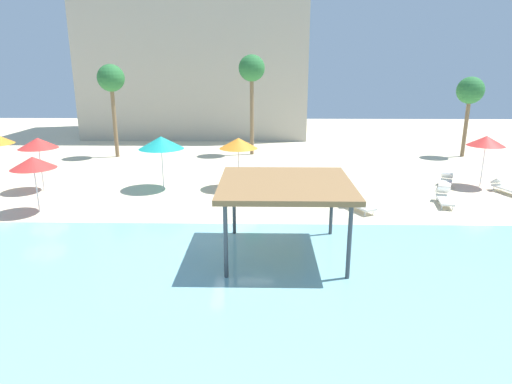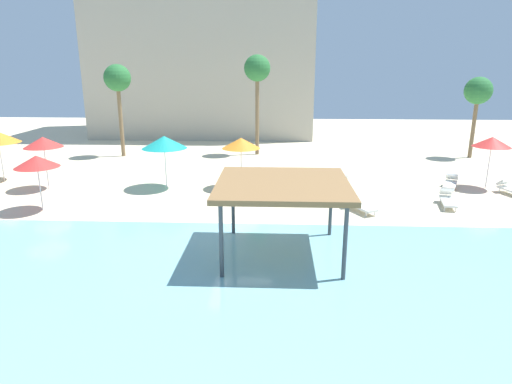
{
  "view_description": "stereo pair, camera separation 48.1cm",
  "coord_description": "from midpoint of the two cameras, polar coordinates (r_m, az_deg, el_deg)",
  "views": [
    {
      "loc": [
        0.84,
        -16.24,
        6.52
      ],
      "look_at": [
        0.46,
        2.0,
        1.3
      ],
      "focal_mm": 31.25,
      "sensor_mm": 36.0,
      "label": 1
    },
    {
      "loc": [
        1.32,
        -16.22,
        6.52
      ],
      "look_at": [
        0.46,
        2.0,
        1.3
      ],
      "focal_mm": 31.25,
      "sensor_mm": 36.0,
      "label": 2
    }
  ],
  "objects": [
    {
      "name": "beach_umbrella_red_5",
      "position": [
        22.33,
        -27.21,
        3.36
      ],
      "size": [
        1.97,
        1.97,
        2.6
      ],
      "color": "silver",
      "rests_on": "ground"
    },
    {
      "name": "beach_umbrella_red_4",
      "position": [
        27.18,
        26.93,
        5.85
      ],
      "size": [
        1.98,
        1.98,
        2.83
      ],
      "color": "silver",
      "rests_on": "ground"
    },
    {
      "name": "lagoon_water",
      "position": [
        12.81,
        -3.95,
        -14.58
      ],
      "size": [
        44.0,
        13.5,
        0.04
      ],
      "primitive_type": "cube",
      "color": "#7AB7C1",
      "rests_on": "ground"
    },
    {
      "name": "lounge_chair_4",
      "position": [
        24.75,
        10.09,
        1.24
      ],
      "size": [
        0.92,
        1.97,
        0.74
      ],
      "rotation": [
        0.0,
        0.0,
        -1.75
      ],
      "color": "white",
      "rests_on": "ground"
    },
    {
      "name": "lounge_chair_0",
      "position": [
        26.6,
        22.65,
        1.26
      ],
      "size": [
        1.35,
        1.97,
        0.74
      ],
      "rotation": [
        0.0,
        0.0,
        -2.01
      ],
      "color": "white",
      "rests_on": "ground"
    },
    {
      "name": "palm_tree_0",
      "position": [
        35.7,
        25.37,
        11.48
      ],
      "size": [
        1.9,
        1.9,
        5.73
      ],
      "color": "brown",
      "rests_on": "ground"
    },
    {
      "name": "shade_pavilion",
      "position": [
        15.27,
        2.89,
        0.75
      ],
      "size": [
        4.52,
        4.52,
        2.67
      ],
      "color": "#42474C",
      "rests_on": "ground"
    },
    {
      "name": "beach_umbrella_orange_2",
      "position": [
        23.96,
        -2.85,
        6.25
      ],
      "size": [
        2.06,
        2.06,
        2.77
      ],
      "color": "silver",
      "rests_on": "ground"
    },
    {
      "name": "beach_umbrella_teal_0",
      "position": [
        24.41,
        -12.61,
        6.18
      ],
      "size": [
        2.42,
        2.42,
        2.87
      ],
      "color": "silver",
      "rests_on": "ground"
    },
    {
      "name": "lounge_chair_3",
      "position": [
        23.31,
        22.44,
        -0.67
      ],
      "size": [
        0.97,
        1.98,
        0.74
      ],
      "rotation": [
        0.0,
        0.0,
        -1.77
      ],
      "color": "white",
      "rests_on": "ground"
    },
    {
      "name": "ground_plane",
      "position": [
        17.53,
        -2.45,
        -5.89
      ],
      "size": [
        80.0,
        80.0,
        0.0
      ],
      "primitive_type": "plane",
      "color": "beige"
    },
    {
      "name": "hotel_block_0",
      "position": [
        45.12,
        -7.74,
        18.72
      ],
      "size": [
        20.12,
        11.14,
        17.57
      ],
      "primitive_type": "cube",
      "color": "#B2A893",
      "rests_on": "ground"
    },
    {
      "name": "palm_tree_2",
      "position": [
        33.22,
        -0.98,
        15.22
      ],
      "size": [
        1.9,
        1.9,
        7.24
      ],
      "color": "brown",
      "rests_on": "ground"
    },
    {
      "name": "lounge_chair_1",
      "position": [
        26.77,
        28.92,
        0.57
      ],
      "size": [
        1.12,
        1.99,
        0.74
      ],
      "rotation": [
        0.0,
        0.0,
        -1.28
      ],
      "color": "white",
      "rests_on": "ground"
    },
    {
      "name": "lounge_chair_2",
      "position": [
        21.2,
        12.13,
        -1.37
      ],
      "size": [
        1.42,
        1.96,
        0.74
      ],
      "rotation": [
        0.0,
        0.0,
        -1.08
      ],
      "color": "white",
      "rests_on": "ground"
    },
    {
      "name": "palm_tree_1",
      "position": [
        33.93,
        -18.46,
        13.39
      ],
      "size": [
        1.9,
        1.9,
        6.58
      ],
      "color": "brown",
      "rests_on": "ground"
    },
    {
      "name": "beach_umbrella_red_1",
      "position": [
        26.19,
        -26.62,
        5.61
      ],
      "size": [
        2.02,
        2.02,
        2.85
      ],
      "color": "silver",
      "rests_on": "ground"
    }
  ]
}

